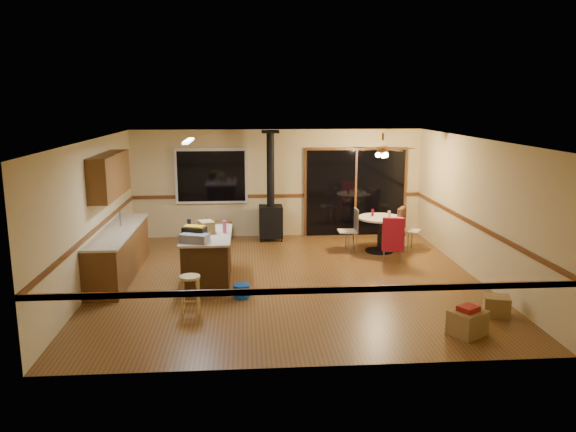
{
  "coord_description": "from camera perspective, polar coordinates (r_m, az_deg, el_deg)",
  "views": [
    {
      "loc": [
        -0.78,
        -9.96,
        3.28
      ],
      "look_at": [
        0.0,
        0.3,
        1.15
      ],
      "focal_mm": 35.0,
      "sensor_mm": 36.0,
      "label": 1
    }
  ],
  "objects": [
    {
      "name": "sliding_door",
      "position": [
        13.86,
        6.87,
        2.34
      ],
      "size": [
        2.52,
        0.1,
        2.1
      ],
      "primitive_type": "cube",
      "color": "black",
      "rests_on": "ground"
    },
    {
      "name": "dining_table",
      "position": [
        12.45,
        9.32,
        -1.21
      ],
      "size": [
        0.98,
        0.98,
        0.78
      ],
      "color": "black",
      "rests_on": "ground"
    },
    {
      "name": "toolbox_grey",
      "position": [
        9.69,
        -9.47,
        -2.24
      ],
      "size": [
        0.54,
        0.41,
        0.15
      ],
      "primitive_type": "cube",
      "rotation": [
        0.0,
        0.0,
        -0.34
      ],
      "color": "slate",
      "rests_on": "kitchen_island"
    },
    {
      "name": "blue_bucket",
      "position": [
        9.59,
        -4.74,
        -7.61
      ],
      "size": [
        0.34,
        0.34,
        0.23
      ],
      "primitive_type": "cylinder",
      "rotation": [
        0.0,
        0.0,
        -0.25
      ],
      "color": "blue",
      "rests_on": "floor"
    },
    {
      "name": "bottle_white",
      "position": [
        10.62,
        -8.55,
        -0.9
      ],
      "size": [
        0.07,
        0.07,
        0.18
      ],
      "primitive_type": "cylinder",
      "rotation": [
        0.0,
        0.0,
        0.15
      ],
      "color": "white",
      "rests_on": "kitchen_island"
    },
    {
      "name": "chair_left",
      "position": [
        12.41,
        6.55,
        -0.91
      ],
      "size": [
        0.41,
        0.4,
        0.51
      ],
      "color": "tan",
      "rests_on": "ground"
    },
    {
      "name": "wood_stove",
      "position": [
        13.27,
        -1.76,
        0.6
      ],
      "size": [
        0.55,
        0.5,
        2.52
      ],
      "color": "black",
      "rests_on": "ground"
    },
    {
      "name": "box_corner_b",
      "position": [
        9.38,
        20.42,
        -8.54
      ],
      "size": [
        0.46,
        0.43,
        0.31
      ],
      "primitive_type": "cube",
      "rotation": [
        0.0,
        0.0,
        -0.3
      ],
      "color": "olive",
      "rests_on": "floor"
    },
    {
      "name": "kitchen_island",
      "position": [
        10.38,
        -8.18,
        -4.23
      ],
      "size": [
        0.88,
        1.68,
        0.9
      ],
      "color": "#35200D",
      "rests_on": "ground"
    },
    {
      "name": "wall_left",
      "position": [
        10.52,
        -19.25,
        0.18
      ],
      "size": [
        0.0,
        7.0,
        7.0
      ],
      "primitive_type": "plane",
      "rotation": [
        1.57,
        0.0,
        1.57
      ],
      "color": "tan",
      "rests_on": "ground"
    },
    {
      "name": "upper_cabinets",
      "position": [
        11.05,
        -17.67,
        3.97
      ],
      "size": [
        0.35,
        2.0,
        0.8
      ],
      "primitive_type": "cube",
      "color": "#5B3617",
      "rests_on": "ground"
    },
    {
      "name": "bottle_dark",
      "position": [
        10.37,
        -10.0,
        -1.03
      ],
      "size": [
        0.08,
        0.08,
        0.26
      ],
      "primitive_type": "cylinder",
      "rotation": [
        0.0,
        0.0,
        0.05
      ],
      "color": "black",
      "rests_on": "kitchen_island"
    },
    {
      "name": "fluorescent_strip",
      "position": [
        10.34,
        -10.09,
        7.52
      ],
      "size": [
        0.1,
        1.2,
        0.04
      ],
      "primitive_type": "cube",
      "color": "white",
      "rests_on": "ceiling"
    },
    {
      "name": "toolbox_black",
      "position": [
        9.88,
        -9.48,
        -1.76
      ],
      "size": [
        0.45,
        0.33,
        0.22
      ],
      "primitive_type": "cube",
      "rotation": [
        0.0,
        0.0,
        -0.36
      ],
      "color": "black",
      "rests_on": "kitchen_island"
    },
    {
      "name": "chair_rail",
      "position": [
        10.25,
        0.13,
        -1.16
      ],
      "size": [
        7.0,
        7.0,
        0.08
      ],
      "primitive_type": null,
      "color": "#573115",
      "rests_on": "ground"
    },
    {
      "name": "chair_near",
      "position": [
        11.62,
        10.63,
        -1.86
      ],
      "size": [
        0.51,
        0.54,
        0.7
      ],
      "color": "tan",
      "rests_on": "ground"
    },
    {
      "name": "bottle_pink",
      "position": [
        10.27,
        -6.47,
        -1.11
      ],
      "size": [
        0.09,
        0.09,
        0.23
      ],
      "primitive_type": "cylinder",
      "rotation": [
        0.0,
        0.0,
        -0.21
      ],
      "color": "#D84C8C",
      "rests_on": "kitchen_island"
    },
    {
      "name": "window",
      "position": [
        13.56,
        -7.8,
        4.03
      ],
      "size": [
        1.72,
        0.1,
        1.32
      ],
      "primitive_type": "cube",
      "color": "black",
      "rests_on": "ground"
    },
    {
      "name": "ceiling_fan",
      "position": [
        12.19,
        9.58,
        6.5
      ],
      "size": [
        0.24,
        0.24,
        0.55
      ],
      "color": "brown",
      "rests_on": "ceiling"
    },
    {
      "name": "ceiling",
      "position": [
        10.02,
        0.13,
        7.8
      ],
      "size": [
        7.0,
        7.0,
        0.0
      ],
      "primitive_type": "plane",
      "rotation": [
        3.14,
        0.0,
        0.0
      ],
      "color": "silver",
      "rests_on": "ground"
    },
    {
      "name": "glass_cream",
      "position": [
        12.38,
        10.23,
        0.19
      ],
      "size": [
        0.08,
        0.08,
        0.14
      ],
      "primitive_type": "cylinder",
      "rotation": [
        0.0,
        0.0,
        -0.4
      ],
      "color": "beige",
      "rests_on": "dining_table"
    },
    {
      "name": "bar_stool",
      "position": [
        9.01,
        -9.9,
        -7.82
      ],
      "size": [
        0.41,
        0.41,
        0.6
      ],
      "primitive_type": "cylinder",
      "rotation": [
        0.0,
        0.0,
        0.29
      ],
      "color": "tan",
      "rests_on": "floor"
    },
    {
      "name": "wall_back",
      "position": [
        13.63,
        -1.02,
        3.33
      ],
      "size": [
        7.0,
        0.0,
        7.0
      ],
      "primitive_type": "plane",
      "rotation": [
        1.57,
        0.0,
        0.0
      ],
      "color": "tan",
      "rests_on": "ground"
    },
    {
      "name": "toolbox_yellow_lid",
      "position": [
        9.85,
        -9.5,
        -1.06
      ],
      "size": [
        0.39,
        0.29,
        0.03
      ],
      "primitive_type": "cube",
      "rotation": [
        0.0,
        0.0,
        -0.36
      ],
      "color": "gold",
      "rests_on": "toolbox_black"
    },
    {
      "name": "box_under_window",
      "position": [
        13.43,
        -7.13,
        -1.57
      ],
      "size": [
        0.65,
        0.58,
        0.44
      ],
      "primitive_type": "cube",
      "rotation": [
        0.0,
        0.0,
        -0.3
      ],
      "color": "olive",
      "rests_on": "floor"
    },
    {
      "name": "box_corner_a",
      "position": [
        8.5,
        17.76,
        -10.28
      ],
      "size": [
        0.61,
        0.58,
        0.36
      ],
      "primitive_type": "cube",
      "rotation": [
        0.0,
        0.0,
        0.55
      ],
      "color": "olive",
      "rests_on": "floor"
    },
    {
      "name": "lower_cabinets",
      "position": [
        11.11,
        -16.81,
        -3.68
      ],
      "size": [
        0.6,
        3.0,
        0.86
      ],
      "primitive_type": "cube",
      "color": "#5B3617",
      "rests_on": "ground"
    },
    {
      "name": "countertop",
      "position": [
        11.0,
        -16.94,
        -1.42
      ],
      "size": [
        0.64,
        3.04,
        0.04
      ],
      "primitive_type": "cube",
      "color": "#BBAD91",
      "rests_on": "lower_cabinets"
    },
    {
      "name": "box_small_red",
      "position": [
        8.43,
        17.86,
        -8.93
      ],
      "size": [
        0.35,
        0.33,
        0.07
      ],
      "primitive_type": "cube",
      "rotation": [
        0.0,
        0.0,
        0.55
      ],
      "color": "maroon",
      "rests_on": "box_corner_a"
    },
    {
      "name": "box_on_island",
      "position": [
        10.35,
        -8.29,
        -1.1
      ],
      "size": [
        0.34,
        0.39,
        0.22
      ],
      "primitive_type": "cube",
      "rotation": [
        0.0,
        0.0,
        0.35
      ],
      "color": "olive",
      "rests_on": "kitchen_island"
    },
    {
      "name": "floor",
      "position": [
        10.52,
        0.12,
        -6.48
      ],
      "size": [
        7.0,
        7.0,
        0.0
      ],
      "primitive_type": "plane",
      "color": "brown",
      "rests_on": "ground"
    },
    {
      "name": "glass_red",
      "position": [
        12.44,
        8.59,
        0.34
      ],
      "size": [
        0.07,
        0.07,
        0.16
      ],
      "primitive_type": "cylinder",
      "rotation": [
        0.0,
        0.0,
        -0.15
      ],
      "color": "#590C14",
      "rests_on": "dining_table"
    },
    {
      "name": "chair_right",
      "position": [
        12.71,
        11.56,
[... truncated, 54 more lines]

